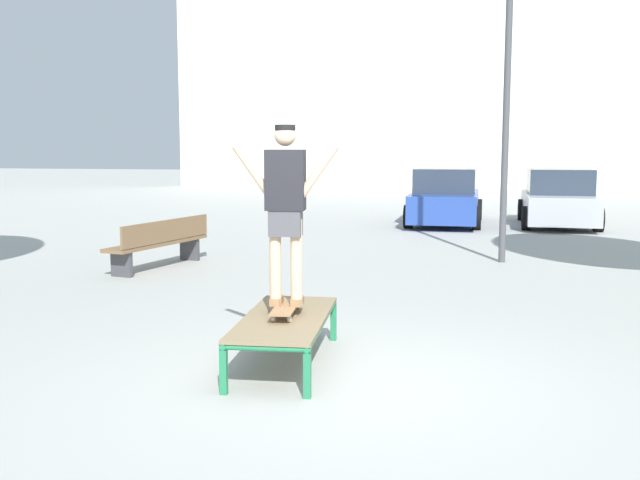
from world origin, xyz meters
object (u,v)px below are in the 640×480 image
Objects in this scene: skateboard at (286,307)px; light_post at (508,44)px; car_blue at (445,198)px; skater at (286,202)px; park_bench at (160,242)px; skate_box at (285,321)px; car_silver at (558,200)px.

skateboard is 7.89m from light_post.
skateboard is 0.19× the size of car_blue.
car_blue is (0.79, 13.36, -0.84)m from skater.
park_bench is (-4.33, -8.47, -0.24)m from car_blue.
park_bench is at bearing -117.06° from car_blue.
skate_box is at bearing -85.08° from skateboard.
park_bench is (-3.54, 4.89, -0.09)m from skateboard.
skateboard is 14.07m from car_silver.
car_blue is at bearing 86.63° from skateboard.
skate_box is 6.08m from park_bench.
car_blue reaches higher than skateboard.
skater is 0.29× the size of light_post.
skateboard is 0.48× the size of skater.
car_silver reaches higher than skate_box.
light_post is (2.14, 6.85, 3.29)m from skateboard.
light_post reaches higher than skateboard.
park_bench is at bearing 125.91° from skateboard.
skateboard is at bearing -107.33° from light_post.
car_silver is 7.58m from light_post.
car_silver is at bearing 74.75° from skateboard.
park_bench is at bearing -160.94° from light_post.
skateboard is at bearing -93.37° from car_blue.
light_post reaches higher than skater.
skater is at bearing 96.32° from skateboard.
skateboard is (-0.00, 0.05, 0.12)m from skate_box.
car_blue is 7.35m from light_post.
skate_box is 0.80× the size of park_bench.
skate_box is 7.99m from light_post.
car_silver is (3.70, 13.57, 0.15)m from skateboard.
skater is 0.40× the size of car_blue.
light_post reaches higher than car_silver.
skateboard is 0.19× the size of car_silver.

